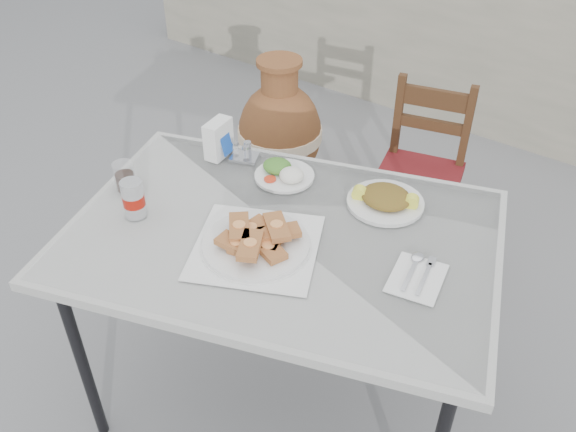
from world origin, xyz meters
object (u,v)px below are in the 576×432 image
Objects in this scene: cafe_table at (282,245)px; soda_can at (133,199)px; pide_plate at (256,239)px; chair at (420,172)px; napkin_holder at (218,139)px; salad_rice_plate at (284,172)px; cola_glass at (125,178)px; terracotta_urn at (280,134)px; condiment_caddy at (244,153)px; salad_chopped_plate at (386,199)px.

soda_can reaches higher than cafe_table.
pide_plate is 0.58× the size of chair.
pide_plate is 0.57m from napkin_holder.
salad_rice_plate is 1.66× the size of soda_can.
napkin_holder is 1.12m from chair.
pide_plate is 4.89× the size of cola_glass.
terracotta_urn is at bearing 127.17° from cafe_table.
pide_plate is 2.33× the size of salad_rice_plate.
cola_glass is 0.13× the size of terracotta_urn.
condiment_caddy is at bearing -126.10° from chair.
salad_chopped_plate is 1.43m from terracotta_urn.
condiment_caddy is 1.11m from terracotta_urn.
soda_can is at bearing -119.17° from salad_rice_plate.
cafe_table is at bearing -52.83° from terracotta_urn.
condiment_caddy is (0.07, 0.49, -0.04)m from soda_can.
cola_glass is (-0.79, -0.46, 0.02)m from salad_chopped_plate.
condiment_caddy is 1.04m from chair.
condiment_caddy is at bearing -173.99° from salad_chopped_plate.
cola_glass is 0.73× the size of napkin_holder.
soda_can is 1.51m from chair.
condiment_caddy is at bearing -60.84° from terracotta_urn.
cafe_table is 0.15m from pide_plate.
salad_chopped_plate is 0.30× the size of chair.
salad_rice_plate is 0.20m from condiment_caddy.
napkin_holder is 0.18× the size of terracotta_urn.
terracotta_urn is (-0.28, 1.27, -0.51)m from cola_glass.
cafe_table is at bearing 12.61° from cola_glass.
pide_plate is 1.33m from chair.
napkin_holder reaches higher than cola_glass.
cola_glass is at bearing -77.73° from terracotta_urn.
cola_glass reaches higher than salad_rice_plate.
napkin_holder is at bearing -175.12° from salad_rice_plate.
pide_plate is 0.44m from soda_can.
salad_rice_plate is (-0.17, 0.37, -0.02)m from pide_plate.
terracotta_urn is at bearing 166.71° from chair.
salad_rice_plate is at bearing -2.98° from condiment_caddy.
pide_plate is at bearing 2.10° from cola_glass.
pide_plate is 0.63× the size of terracotta_urn.
chair is at bearing 56.06° from napkin_holder.
soda_can is 0.15× the size of chair.
terracotta_urn is (-1.07, 0.81, -0.49)m from salad_chopped_plate.
salad_chopped_plate is 2.54× the size of cola_glass.
terracotta_urn is at bearing 107.13° from soda_can.
pide_plate reaches higher than cafe_table.
salad_rice_plate is 0.39m from salad_chopped_plate.
pide_plate is 0.57m from cola_glass.
salad_rice_plate reaches higher than cafe_table.
salad_rice_plate is 2.10× the size of cola_glass.
napkin_holder is (-0.45, 0.34, 0.04)m from pide_plate.
pide_plate is at bearing -46.36° from condiment_caddy.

